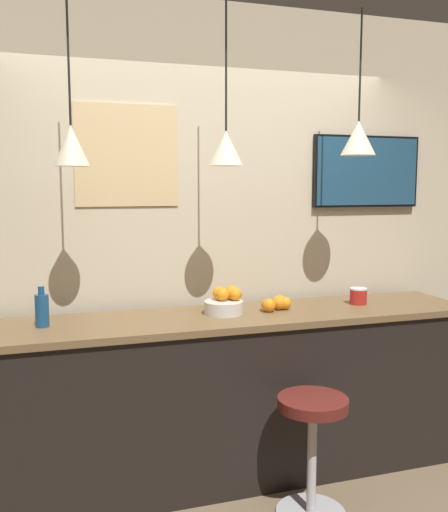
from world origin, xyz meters
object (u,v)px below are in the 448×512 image
at_px(fruit_bowl, 225,303).
at_px(spread_jar, 358,296).
at_px(bar_stool, 312,433).
at_px(mounted_tv, 367,172).
at_px(juice_bottle, 42,310).

distance_m(fruit_bowl, spread_jar, 0.90).
xyz_separation_m(fruit_bowl, spread_jar, (0.90, -0.01, -0.01)).
bearing_deg(bar_stool, spread_jar, 43.72).
bearing_deg(mounted_tv, bar_stool, -132.63).
relative_size(fruit_bowl, juice_bottle, 1.05).
relative_size(bar_stool, mounted_tv, 0.81).
bearing_deg(spread_jar, bar_stool, -136.28).
height_order(fruit_bowl, juice_bottle, juice_bottle).
relative_size(juice_bottle, spread_jar, 2.01).
bearing_deg(bar_stool, juice_bottle, 156.76).
distance_m(juice_bottle, spread_jar, 1.94).
relative_size(bar_stool, fruit_bowl, 2.82).
bearing_deg(fruit_bowl, spread_jar, -0.39).
bearing_deg(fruit_bowl, bar_stool, -62.77).
height_order(spread_jar, mounted_tv, mounted_tv).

